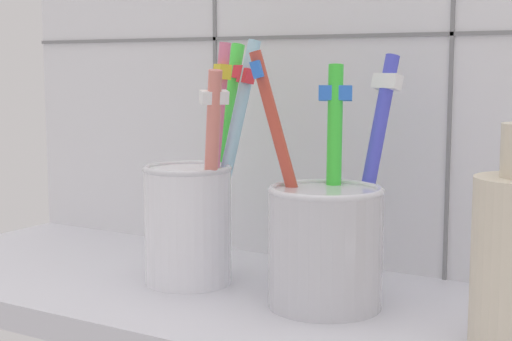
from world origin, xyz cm
name	(u,v)px	position (x,y,z in cm)	size (l,w,h in cm)	color
counter_slab	(253,307)	(0.00, 0.00, 1.00)	(64.00, 22.00, 2.00)	silver
tile_wall_back	(330,15)	(0.00, 12.00, 22.50)	(64.00, 2.20, 45.00)	white
toothbrush_cup_left	(196,211)	(-5.54, 0.68, 7.43)	(7.72, 9.69, 18.43)	white
toothbrush_cup_right	(329,236)	(5.74, 0.63, 6.77)	(9.53, 10.80, 17.50)	silver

